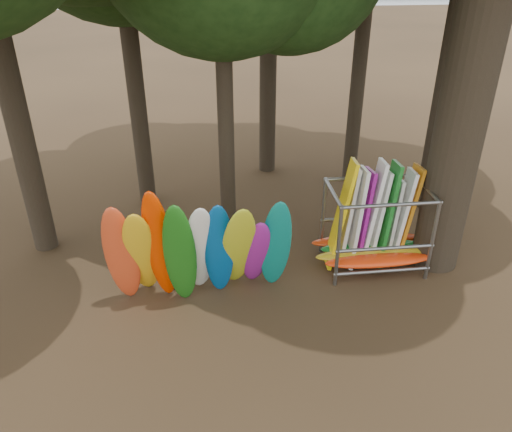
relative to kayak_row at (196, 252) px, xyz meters
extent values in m
plane|color=#47331E|center=(1.99, -0.11, -1.37)|extent=(120.00, 120.00, 0.00)
plane|color=gray|center=(1.99, 59.89, -1.37)|extent=(160.00, 160.00, 0.00)
cylinder|color=black|center=(-1.54, 5.45, 3.58)|extent=(0.50, 0.50, 9.92)
cylinder|color=black|center=(5.30, 6.26, 4.30)|extent=(0.46, 0.46, 11.35)
cylinder|color=black|center=(0.89, 3.05, 3.15)|extent=(0.41, 0.41, 9.04)
ellipsoid|color=#DD431E|center=(-1.59, 0.04, 0.00)|extent=(0.73, 1.05, 2.82)
ellipsoid|color=gold|center=(-1.17, 0.10, -0.04)|extent=(0.79, 1.58, 2.79)
ellipsoid|color=#EA3200|center=(-0.76, -0.02, 0.18)|extent=(0.76, 1.24, 3.19)
ellipsoid|color=#1A6215|center=(-0.34, -0.20, 0.05)|extent=(0.74, 1.12, 2.93)
ellipsoid|color=white|center=(0.08, 0.04, -0.01)|extent=(0.84, 1.50, 2.83)
ellipsoid|color=#064D93|center=(0.49, -0.04, 0.00)|extent=(0.67, 1.16, 2.82)
ellipsoid|color=gold|center=(0.91, -0.04, 0.03)|extent=(0.86, 1.90, 2.94)
ellipsoid|color=#981E93|center=(1.32, 0.14, -0.24)|extent=(0.70, 1.56, 2.43)
ellipsoid|color=#0A7B70|center=(1.74, 0.00, 0.01)|extent=(0.70, 1.32, 2.85)
ellipsoid|color=#FF3A0E|center=(4.39, 0.58, -0.95)|extent=(2.68, 0.55, 0.24)
ellipsoid|color=gold|center=(4.39, 0.88, -0.95)|extent=(3.01, 0.55, 0.24)
ellipsoid|color=#19712A|center=(4.39, 1.22, -0.95)|extent=(2.60, 0.55, 0.24)
ellipsoid|color=red|center=(4.39, 1.55, -0.95)|extent=(2.91, 0.55, 0.24)
cube|color=yellow|center=(3.53, 1.19, 0.03)|extent=(0.65, 0.76, 2.81)
cube|color=silver|center=(3.72, 1.30, -0.08)|extent=(0.43, 0.77, 2.61)
cube|color=silver|center=(3.91, 1.14, -0.08)|extent=(0.34, 0.78, 2.61)
cube|color=#921884|center=(4.10, 1.26, -0.13)|extent=(0.40, 0.80, 2.52)
cube|color=white|center=(4.29, 1.20, 0.00)|extent=(0.52, 0.77, 2.76)
cube|color=white|center=(4.48, 1.29, -0.14)|extent=(0.44, 0.78, 2.48)
cube|color=#186F22|center=(4.67, 1.14, -0.03)|extent=(0.40, 0.78, 2.72)
cube|color=silver|center=(4.87, 1.29, -0.26)|extent=(0.32, 0.76, 2.25)
cube|color=silver|center=(5.06, 1.17, -0.14)|extent=(0.49, 0.75, 2.49)
cube|color=orange|center=(5.25, 1.29, -0.11)|extent=(0.51, 0.77, 2.54)
camera|label=1|loc=(0.22, -9.18, 5.86)|focal=35.00mm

